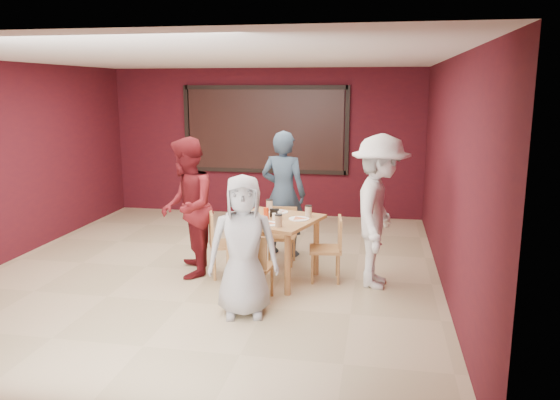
% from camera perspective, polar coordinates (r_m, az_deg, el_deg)
% --- Properties ---
extents(floor, '(7.00, 7.00, 0.00)m').
position_cam_1_polar(floor, '(7.51, -7.05, -7.35)').
color(floor, '#C5B288').
rests_on(floor, ground).
extents(window_blinds, '(3.00, 0.02, 1.50)m').
position_cam_1_polar(window_blinds, '(10.47, -1.60, 7.36)').
color(window_blinds, black).
extents(dining_table, '(1.29, 1.29, 0.96)m').
position_cam_1_polar(dining_table, '(6.95, -0.66, -2.74)').
color(dining_table, '#BC834D').
rests_on(dining_table, floor).
extents(chair_front, '(0.43, 0.43, 0.82)m').
position_cam_1_polar(chair_front, '(6.27, -2.86, -6.66)').
color(chair_front, '#B78347').
rests_on(chair_front, floor).
extents(chair_back, '(0.39, 0.39, 0.78)m').
position_cam_1_polar(chair_back, '(7.69, 0.27, -3.34)').
color(chair_back, '#B78347').
rests_on(chair_back, floor).
extents(chair_left, '(0.54, 0.54, 0.87)m').
position_cam_1_polar(chair_left, '(7.16, -6.24, -4.16)').
color(chair_left, '#B78347').
rests_on(chair_left, floor).
extents(chair_right, '(0.45, 0.45, 0.83)m').
position_cam_1_polar(chair_right, '(7.00, 5.34, -4.71)').
color(chair_right, '#B78347').
rests_on(chair_right, floor).
extents(diner_front, '(0.85, 0.65, 1.55)m').
position_cam_1_polar(diner_front, '(5.86, -3.85, -4.84)').
color(diner_front, '#B0B0B0').
rests_on(diner_front, floor).
extents(diner_back, '(0.73, 0.54, 1.84)m').
position_cam_1_polar(diner_back, '(7.95, 0.35, 0.66)').
color(diner_back, '#304356').
rests_on(diner_back, floor).
extents(diner_left, '(0.91, 1.04, 1.82)m').
position_cam_1_polar(diner_left, '(7.18, -9.69, -0.78)').
color(diner_left, maroon).
rests_on(diner_left, floor).
extents(diner_right, '(0.83, 1.29, 1.90)m').
position_cam_1_polar(diner_right, '(6.78, 10.33, -1.21)').
color(diner_right, white).
rests_on(diner_right, floor).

